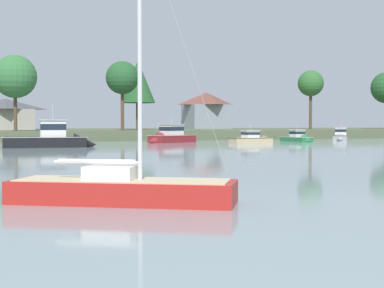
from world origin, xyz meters
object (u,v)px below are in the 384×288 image
cruiser_sand (255,141)px  cruiser_green (299,139)px  cruiser_grey (341,137)px  sailboat_red (122,196)px  cruiser_black (55,141)px  cruiser_maroon (168,138)px

cruiser_sand → cruiser_green: (10.33, 5.35, -0.01)m
cruiser_grey → sailboat_red: sailboat_red is taller
sailboat_red → cruiser_black: bearing=86.1°
cruiser_black → sailboat_red: (-3.28, -47.61, -0.47)m
cruiser_black → sailboat_red: 47.73m
cruiser_green → cruiser_maroon: bearing=172.0°
cruiser_grey → sailboat_red: (-50.95, -59.23, -0.25)m
cruiser_green → sailboat_red: sailboat_red is taller
cruiser_sand → cruiser_grey: (20.37, 8.86, 0.08)m
sailboat_red → cruiser_green: bearing=53.7°
cruiser_maroon → sailboat_red: (-20.72, -58.56, -0.40)m
cruiser_grey → cruiser_sand: bearing=-156.5°
cruiser_black → cruiser_green: bearing=12.2°
cruiser_sand → cruiser_maroon: cruiser_maroon is taller
cruiser_black → cruiser_grey: (47.67, 11.62, -0.21)m
cruiser_maroon → sailboat_red: sailboat_red is taller
cruiser_sand → cruiser_maroon: 12.82m
cruiser_green → cruiser_maroon: 20.38m
cruiser_green → cruiser_maroon: size_ratio=0.75×
cruiser_grey → cruiser_maroon: 30.23m
cruiser_sand → cruiser_grey: size_ratio=0.97×
cruiser_green → sailboat_red: bearing=-126.3°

